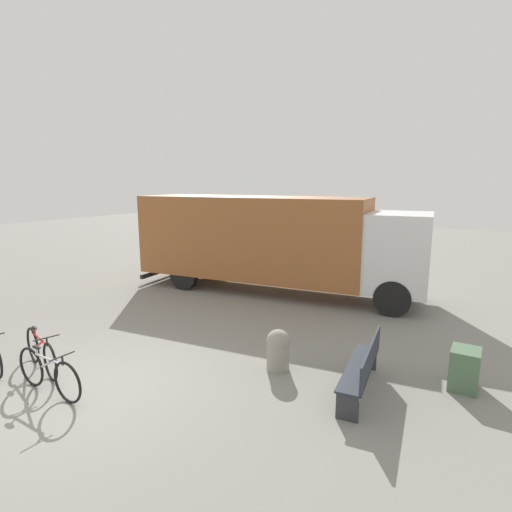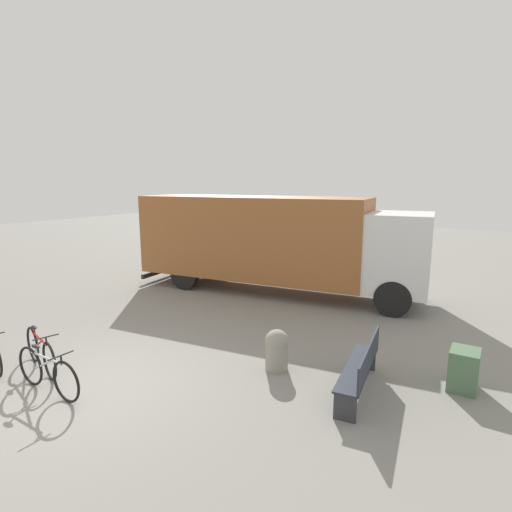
{
  "view_description": "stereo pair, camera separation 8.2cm",
  "coord_description": "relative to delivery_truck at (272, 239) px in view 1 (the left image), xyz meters",
  "views": [
    {
      "loc": [
        5.85,
        -3.89,
        3.55
      ],
      "look_at": [
        0.56,
        4.77,
        1.65
      ],
      "focal_mm": 28.0,
      "sensor_mm": 36.0,
      "label": 1
    },
    {
      "loc": [
        5.92,
        -3.85,
        3.55
      ],
      "look_at": [
        0.56,
        4.77,
        1.65
      ],
      "focal_mm": 28.0,
      "sensor_mm": 36.0,
      "label": 2
    }
  ],
  "objects": [
    {
      "name": "delivery_truck",
      "position": [
        0.0,
        0.0,
        0.0
      ],
      "size": [
        9.43,
        3.33,
        3.08
      ],
      "rotation": [
        0.0,
        0.0,
        0.13
      ],
      "color": "#99592D",
      "rests_on": "ground"
    },
    {
      "name": "bollard_near_bench",
      "position": [
        2.81,
        -4.78,
        -1.31
      ],
      "size": [
        0.45,
        0.45,
        0.8
      ],
      "color": "gray",
      "rests_on": "ground"
    },
    {
      "name": "utility_box",
      "position": [
        5.9,
        -3.72,
        -1.36
      ],
      "size": [
        0.46,
        0.55,
        0.72
      ],
      "color": "#4C6B4C",
      "rests_on": "ground"
    },
    {
      "name": "ground_plane",
      "position": [
        0.32,
        -7.2,
        -1.72
      ],
      "size": [
        60.0,
        60.0,
        0.0
      ],
      "primitive_type": "plane",
      "color": "gray"
    },
    {
      "name": "bicycle_middle",
      "position": [
        -1.0,
        -7.17,
        -1.35
      ],
      "size": [
        1.72,
        0.57,
        0.8
      ],
      "rotation": [
        0.0,
        0.0,
        -0.26
      ],
      "color": "black",
      "rests_on": "ground"
    },
    {
      "name": "bicycle_far",
      "position": [
        -0.06,
        -7.59,
        -1.35
      ],
      "size": [
        1.76,
        0.44,
        0.8
      ],
      "rotation": [
        0.0,
        0.0,
        -0.01
      ],
      "color": "black",
      "rests_on": "ground"
    },
    {
      "name": "park_bench",
      "position": [
        4.45,
        -4.77,
        -1.23
      ],
      "size": [
        0.64,
        1.99,
        0.9
      ],
      "rotation": [
        0.0,
        0.0,
        1.69
      ],
      "color": "#282D38",
      "rests_on": "ground"
    }
  ]
}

